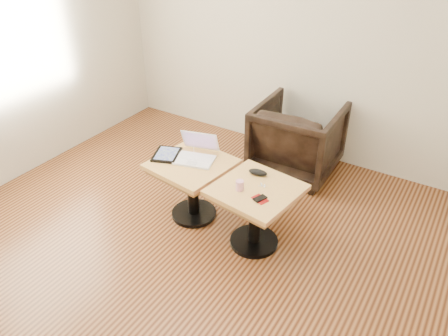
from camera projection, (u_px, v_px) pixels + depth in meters
The scene contains 11 objects.
room_shell at pixel (172, 112), 2.65m from camera, with size 4.52×4.52×2.71m.
side_table_left at pixel (192, 176), 3.75m from camera, with size 0.69×0.69×0.56m.
side_table_right at pixel (256, 202), 3.43m from camera, with size 0.69×0.69×0.56m.
laptop at pixel (196, 154), 3.71m from camera, with size 0.39×0.39×0.21m.
tablet at pixel (167, 154), 3.77m from camera, with size 0.29×0.33×0.02m.
charging_adapter at pixel (193, 143), 3.94m from camera, with size 0.04×0.04×0.02m, color white.
glasses_case at pixel (258, 172), 3.50m from camera, with size 0.16×0.07×0.05m, color black.
striped_cup at pixel (240, 185), 3.31m from camera, with size 0.06×0.06×0.08m, color #CF3E77.
earbuds_tangle at pixel (263, 185), 3.37m from camera, with size 0.07×0.04×0.01m.
phone_on_sleeve at pixel (260, 199), 3.22m from camera, with size 0.14×0.12×0.01m.
armchair at pixel (297, 139), 4.42m from camera, with size 0.80×0.82×0.75m, color black.
Camera 1 is at (1.55, -1.89, 2.46)m, focal length 35.00 mm.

